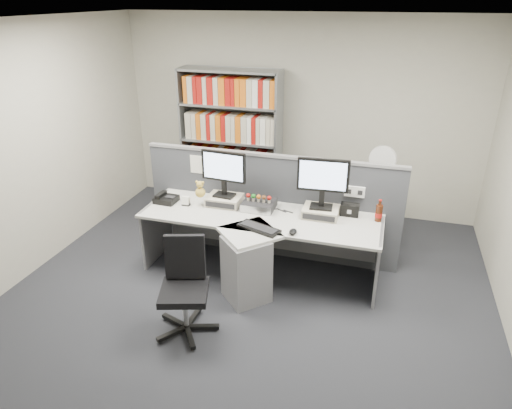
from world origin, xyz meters
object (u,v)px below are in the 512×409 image
(monitor_left, at_px, (224,170))
(mouse, at_px, (293,232))
(desk_phone, at_px, (166,199))
(speaker, at_px, (350,210))
(shelving_unit, at_px, (231,143))
(desk_fan, at_px, (382,162))
(monitor_right, at_px, (323,179))
(office_chair, at_px, (185,284))
(desk_calendar, at_px, (186,201))
(cola_bottle, at_px, (379,213))
(keyboard, at_px, (259,228))
(desk, at_px, (255,246))
(desktop_pc, at_px, (259,205))
(filing_cabinet, at_px, (376,214))

(monitor_left, relative_size, mouse, 4.30)
(desk_phone, relative_size, speaker, 1.25)
(shelving_unit, bearing_deg, desk_fan, -12.08)
(shelving_unit, bearing_deg, monitor_right, -43.77)
(mouse, distance_m, office_chair, 1.18)
(desk_calendar, xyz_separation_m, cola_bottle, (2.11, 0.21, 0.04))
(keyboard, distance_m, desk_calendar, 1.01)
(monitor_left, xyz_separation_m, keyboard, (0.55, -0.48, -0.40))
(mouse, bearing_deg, speaker, 49.88)
(keyboard, bearing_deg, desk, 127.39)
(monitor_left, xyz_separation_m, desk_phone, (-0.67, -0.13, -0.38))
(desk, relative_size, speaker, 13.05)
(desk_phone, relative_size, cola_bottle, 1.01)
(mouse, xyz_separation_m, cola_bottle, (0.80, 0.53, 0.07))
(monitor_right, relative_size, desk_fan, 0.99)
(desk_fan, distance_m, office_chair, 2.85)
(monitor_right, distance_m, mouse, 0.66)
(keyboard, bearing_deg, speaker, 34.96)
(desk_phone, bearing_deg, monitor_right, 4.33)
(desktop_pc, height_order, desk_calendar, desk_calendar)
(filing_cabinet, height_order, office_chair, office_chair)
(speaker, bearing_deg, office_chair, -133.97)
(desk_calendar, height_order, speaker, speaker)
(mouse, height_order, cola_bottle, cola_bottle)
(mouse, distance_m, cola_bottle, 0.96)
(monitor_right, distance_m, filing_cabinet, 1.41)
(desktop_pc, bearing_deg, mouse, -43.97)
(keyboard, height_order, cola_bottle, cola_bottle)
(mouse, height_order, desk_phone, desk_phone)
(cola_bottle, bearing_deg, keyboard, -154.91)
(mouse, relative_size, desk_phone, 0.49)
(cola_bottle, bearing_deg, desk_fan, 91.78)
(desk, height_order, office_chair, office_chair)
(mouse, bearing_deg, desk, 167.46)
(desk_phone, height_order, filing_cabinet, desk_phone)
(desktop_pc, bearing_deg, office_chair, -105.27)
(mouse, relative_size, desk_fan, 0.22)
(mouse, bearing_deg, monitor_left, 151.97)
(filing_cabinet, bearing_deg, office_chair, -125.08)
(monitor_left, relative_size, desktop_pc, 1.51)
(shelving_unit, relative_size, filing_cabinet, 2.86)
(desk_phone, relative_size, shelving_unit, 0.12)
(mouse, relative_size, office_chair, 0.14)
(office_chair, bearing_deg, desk_phone, 122.91)
(desk_fan, bearing_deg, office_chair, -125.08)
(desktop_pc, bearing_deg, desk_phone, -173.29)
(desk_calendar, relative_size, shelving_unit, 0.05)
(desktop_pc, distance_m, filing_cabinet, 1.68)
(monitor_right, bearing_deg, mouse, -112.65)
(desk_fan, height_order, office_chair, desk_fan)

